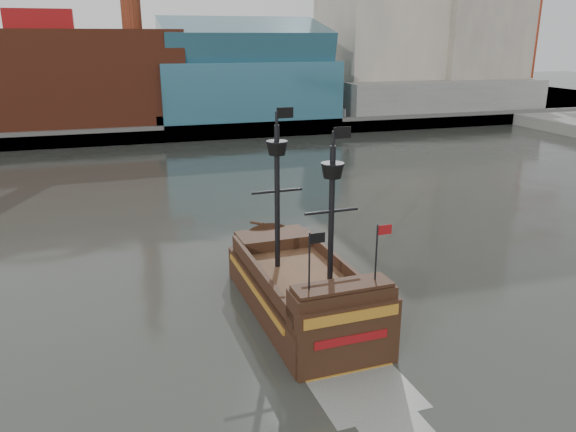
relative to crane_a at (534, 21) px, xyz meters
name	(u,v)px	position (x,y,z in m)	size (l,w,h in m)	color
ground	(357,320)	(-78.63, -82.00, -19.11)	(400.00, 400.00, 0.00)	#262723
promenade_far	(175,112)	(-78.63, 10.00, -18.11)	(220.00, 60.00, 2.00)	slate
seawall	(196,133)	(-78.63, -19.50, -17.81)	(220.00, 1.00, 2.60)	#4C4C49
crane_a	(534,21)	(0.00, 0.00, 0.00)	(22.50, 4.00, 32.25)	slate
crane_b	(536,38)	(9.60, 10.00, -3.54)	(19.10, 4.00, 26.25)	slate
pirate_ship	(302,296)	(-81.47, -80.29, -17.94)	(6.03, 17.51, 12.97)	black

